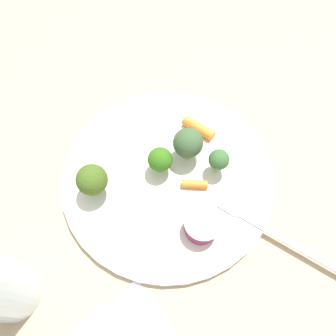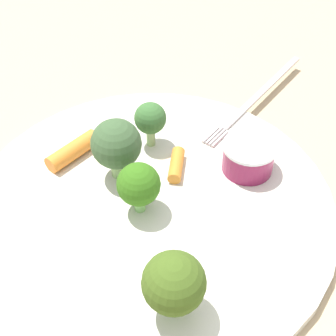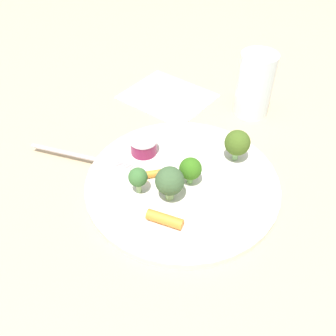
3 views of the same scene
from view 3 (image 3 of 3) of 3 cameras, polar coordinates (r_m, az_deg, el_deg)
The scene contains 12 objects.
ground_plane at distance 0.59m, azimuth 2.23°, elevation -2.70°, with size 2.40×2.40×0.00m, color tan.
plate at distance 0.59m, azimuth 2.25°, elevation -2.29°, with size 0.31×0.31×0.01m, color silver.
sauce_cup at distance 0.62m, azimuth -3.85°, elevation 3.53°, with size 0.05×0.05×0.03m.
broccoli_floret_0 at distance 0.56m, azimuth 3.56°, elevation -0.16°, with size 0.04×0.04×0.05m.
broccoli_floret_1 at distance 0.54m, azimuth -4.75°, elevation -1.52°, with size 0.03×0.03×0.05m.
broccoli_floret_2 at distance 0.53m, azimuth 0.27°, elevation -2.13°, with size 0.04×0.04×0.06m.
broccoli_floret_3 at distance 0.61m, azimuth 10.86°, elevation 3.89°, with size 0.04×0.04×0.06m.
carrot_stick_0 at distance 0.52m, azimuth -0.51°, elevation -8.07°, with size 0.02×0.02×0.05m, color orange.
carrot_stick_1 at distance 0.58m, azimuth -1.93°, elevation -0.86°, with size 0.01×0.01×0.04m, color orange.
fork at distance 0.64m, azimuth -13.39°, elevation 1.76°, with size 0.16×0.12×0.00m.
drinking_glass at distance 0.73m, azimuth 13.52°, elevation 12.62°, with size 0.07×0.07×0.13m, color silver.
napkin at distance 0.79m, azimuth -0.07°, elevation 11.25°, with size 0.18×0.15×0.00m, color white.
Camera 3 is at (-0.32, 0.25, 0.43)m, focal length 38.71 mm.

